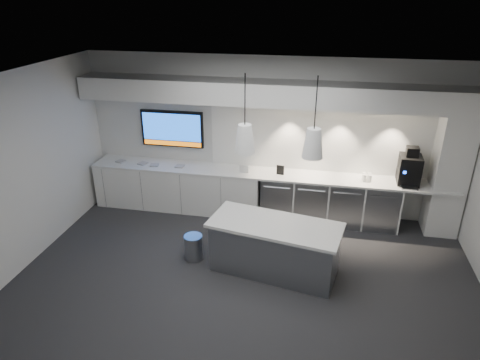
% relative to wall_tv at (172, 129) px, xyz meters
% --- Properties ---
extents(floor, '(7.00, 7.00, 0.00)m').
position_rel_wall_tv_xyz_m(floor, '(1.90, -2.45, -1.56)').
color(floor, '#29292B').
rests_on(floor, ground).
extents(ceiling, '(7.00, 7.00, 0.00)m').
position_rel_wall_tv_xyz_m(ceiling, '(1.90, -2.45, 1.44)').
color(ceiling, black).
rests_on(ceiling, wall_back).
extents(wall_back, '(7.00, 0.00, 7.00)m').
position_rel_wall_tv_xyz_m(wall_back, '(1.90, 0.05, -0.06)').
color(wall_back, silver).
rests_on(wall_back, floor).
extents(wall_front, '(7.00, 0.00, 7.00)m').
position_rel_wall_tv_xyz_m(wall_front, '(1.90, -4.95, -0.06)').
color(wall_front, silver).
rests_on(wall_front, floor).
extents(wall_left, '(0.00, 7.00, 7.00)m').
position_rel_wall_tv_xyz_m(wall_left, '(-1.60, -2.45, -0.06)').
color(wall_left, silver).
rests_on(wall_left, floor).
extents(back_counter, '(6.80, 0.65, 0.04)m').
position_rel_wall_tv_xyz_m(back_counter, '(1.90, -0.27, -0.68)').
color(back_counter, white).
rests_on(back_counter, left_base_cabinets).
extents(left_base_cabinets, '(3.30, 0.63, 0.86)m').
position_rel_wall_tv_xyz_m(left_base_cabinets, '(0.15, -0.27, -1.13)').
color(left_base_cabinets, white).
rests_on(left_base_cabinets, floor).
extents(fridge_unit_a, '(0.60, 0.61, 0.85)m').
position_rel_wall_tv_xyz_m(fridge_unit_a, '(2.15, -0.27, -1.13)').
color(fridge_unit_a, '#919499').
rests_on(fridge_unit_a, floor).
extents(fridge_unit_b, '(0.60, 0.61, 0.85)m').
position_rel_wall_tv_xyz_m(fridge_unit_b, '(2.78, -0.27, -1.13)').
color(fridge_unit_b, '#919499').
rests_on(fridge_unit_b, floor).
extents(fridge_unit_c, '(0.60, 0.61, 0.85)m').
position_rel_wall_tv_xyz_m(fridge_unit_c, '(3.41, -0.27, -1.13)').
color(fridge_unit_c, '#919499').
rests_on(fridge_unit_c, floor).
extents(fridge_unit_d, '(0.60, 0.61, 0.85)m').
position_rel_wall_tv_xyz_m(fridge_unit_d, '(4.04, -0.27, -1.13)').
color(fridge_unit_d, '#919499').
rests_on(fridge_unit_d, floor).
extents(backsplash, '(4.60, 0.03, 1.30)m').
position_rel_wall_tv_xyz_m(backsplash, '(3.10, 0.03, -0.01)').
color(backsplash, white).
rests_on(backsplash, wall_back).
extents(soffit, '(6.90, 0.60, 0.40)m').
position_rel_wall_tv_xyz_m(soffit, '(1.90, -0.25, 0.84)').
color(soffit, white).
rests_on(soffit, wall_back).
extents(column, '(0.55, 0.55, 2.60)m').
position_rel_wall_tv_xyz_m(column, '(5.10, -0.25, -0.26)').
color(column, white).
rests_on(column, floor).
extents(wall_tv, '(1.25, 0.07, 0.72)m').
position_rel_wall_tv_xyz_m(wall_tv, '(0.00, 0.00, 0.00)').
color(wall_tv, black).
rests_on(wall_tv, wall_back).
extents(island, '(2.10, 1.20, 0.84)m').
position_rel_wall_tv_xyz_m(island, '(2.30, -2.05, -1.14)').
color(island, '#919499').
rests_on(island, floor).
extents(bin, '(0.32, 0.32, 0.42)m').
position_rel_wall_tv_xyz_m(bin, '(0.97, -1.97, -1.35)').
color(bin, '#919499').
rests_on(bin, floor).
extents(coffee_machine, '(0.39, 0.55, 0.67)m').
position_rel_wall_tv_xyz_m(coffee_machine, '(4.44, -0.25, -0.38)').
color(coffee_machine, black).
rests_on(coffee_machine, back_counter).
extents(sign_black, '(0.14, 0.04, 0.18)m').
position_rel_wall_tv_xyz_m(sign_black, '(2.18, -0.31, -0.57)').
color(sign_black, black).
rests_on(sign_black, back_counter).
extents(sign_white, '(0.18, 0.05, 0.14)m').
position_rel_wall_tv_xyz_m(sign_white, '(1.50, -0.34, -0.59)').
color(sign_white, white).
rests_on(sign_white, back_counter).
extents(cup_cluster, '(0.16, 0.16, 0.14)m').
position_rel_wall_tv_xyz_m(cup_cluster, '(3.74, -0.29, -0.59)').
color(cup_cluster, white).
rests_on(cup_cluster, back_counter).
extents(tray_a, '(0.20, 0.20, 0.02)m').
position_rel_wall_tv_xyz_m(tray_a, '(-1.02, -0.29, -0.65)').
color(tray_a, '#A0A0A0').
rests_on(tray_a, back_counter).
extents(tray_b, '(0.20, 0.20, 0.02)m').
position_rel_wall_tv_xyz_m(tray_b, '(-0.54, -0.31, -0.65)').
color(tray_b, '#A0A0A0').
rests_on(tray_b, back_counter).
extents(tray_c, '(0.19, 0.19, 0.02)m').
position_rel_wall_tv_xyz_m(tray_c, '(-0.29, -0.35, -0.65)').
color(tray_c, '#A0A0A0').
rests_on(tray_c, back_counter).
extents(tray_d, '(0.17, 0.17, 0.02)m').
position_rel_wall_tv_xyz_m(tray_d, '(0.22, -0.31, -0.65)').
color(tray_d, '#A0A0A0').
rests_on(tray_d, back_counter).
extents(pendant_left, '(0.29, 0.29, 1.11)m').
position_rel_wall_tv_xyz_m(pendant_left, '(1.83, -2.05, 0.59)').
color(pendant_left, white).
rests_on(pendant_left, ceiling).
extents(pendant_right, '(0.29, 0.29, 1.11)m').
position_rel_wall_tv_xyz_m(pendant_right, '(2.77, -2.05, 0.59)').
color(pendant_right, white).
rests_on(pendant_right, ceiling).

